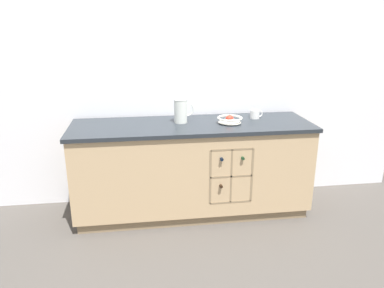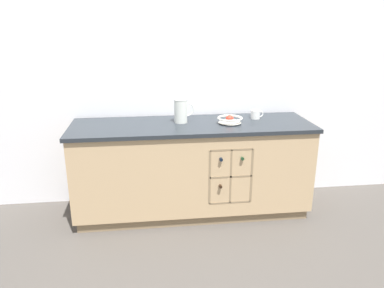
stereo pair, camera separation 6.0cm
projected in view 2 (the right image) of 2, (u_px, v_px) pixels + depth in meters
The scene contains 6 objects.
ground_plane at pixel (192, 210), 3.71m from camera, with size 14.00×14.00×0.00m, color #4C4742.
back_wall at pixel (187, 76), 3.68m from camera, with size 4.58×0.06×2.55m, color white.
kitchen_island at pixel (192, 168), 3.57m from camera, with size 2.22×0.70×0.89m.
fruit_bowl at pixel (230, 119), 3.43m from camera, with size 0.23×0.23×0.08m.
white_pitcher at pixel (181, 110), 3.45m from camera, with size 0.19×0.13×0.22m.
ceramic_mug at pixel (256, 114), 3.61m from camera, with size 0.12×0.09×0.08m.
Camera 2 is at (-0.41, -3.30, 1.77)m, focal length 35.00 mm.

